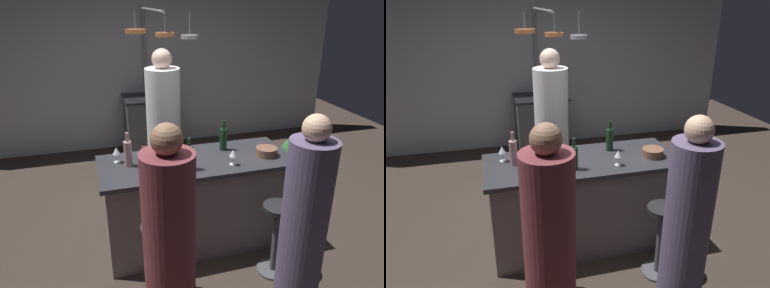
# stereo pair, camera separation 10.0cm
# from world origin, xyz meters

# --- Properties ---
(ground_plane) EXTENTS (9.00, 9.00, 0.00)m
(ground_plane) POSITION_xyz_m (0.00, 0.00, 0.00)
(ground_plane) COLOR #382D26
(back_wall) EXTENTS (6.40, 0.16, 2.60)m
(back_wall) POSITION_xyz_m (0.00, 2.85, 1.30)
(back_wall) COLOR #B2B7BC
(back_wall) RESTS_ON ground_plane
(kitchen_island) EXTENTS (1.80, 0.72, 0.90)m
(kitchen_island) POSITION_xyz_m (0.00, 0.00, 0.45)
(kitchen_island) COLOR slate
(kitchen_island) RESTS_ON ground_plane
(stove_range) EXTENTS (0.80, 0.64, 0.89)m
(stove_range) POSITION_xyz_m (0.00, 2.45, 0.45)
(stove_range) COLOR #47474C
(stove_range) RESTS_ON ground_plane
(chef) EXTENTS (0.38, 0.38, 1.80)m
(chef) POSITION_xyz_m (-0.12, 0.89, 0.84)
(chef) COLOR white
(chef) RESTS_ON ground_plane
(bar_stool_left) EXTENTS (0.28, 0.28, 0.68)m
(bar_stool_left) POSITION_xyz_m (-0.51, -0.62, 0.38)
(bar_stool_left) COLOR #4C4C51
(bar_stool_left) RESTS_ON ground_plane
(guest_left) EXTENTS (0.35, 0.35, 1.64)m
(guest_left) POSITION_xyz_m (-0.50, -1.02, 0.76)
(guest_left) COLOR brown
(guest_left) RESTS_ON ground_plane
(bar_stool_right) EXTENTS (0.28, 0.28, 0.68)m
(bar_stool_right) POSITION_xyz_m (0.53, -0.62, 0.38)
(bar_stool_right) COLOR #4C4C51
(bar_stool_right) RESTS_ON ground_plane
(guest_right) EXTENTS (0.34, 0.34, 1.60)m
(guest_right) POSITION_xyz_m (0.51, -1.01, 0.74)
(guest_right) COLOR #594C6B
(guest_right) RESTS_ON ground_plane
(overhead_pot_rack) EXTENTS (0.88, 1.42, 2.17)m
(overhead_pot_rack) POSITION_xyz_m (0.00, 1.92, 1.67)
(overhead_pot_rack) COLOR gray
(overhead_pot_rack) RESTS_ON ground_plane
(potted_plant) EXTENTS (0.36, 0.36, 0.52)m
(potted_plant) POSITION_xyz_m (1.72, 1.06, 0.30)
(potted_plant) COLOR brown
(potted_plant) RESTS_ON ground_plane
(pepper_mill) EXTENTS (0.05, 0.05, 0.21)m
(pepper_mill) POSITION_xyz_m (-0.49, -0.06, 1.01)
(pepper_mill) COLOR #382319
(pepper_mill) RESTS_ON kitchen_island
(wine_bottle_rose) EXTENTS (0.07, 0.07, 0.31)m
(wine_bottle_rose) POSITION_xyz_m (-0.62, 0.05, 1.02)
(wine_bottle_rose) COLOR #B78C8E
(wine_bottle_rose) RESTS_ON kitchen_island
(wine_bottle_red) EXTENTS (0.07, 0.07, 0.30)m
(wine_bottle_red) POSITION_xyz_m (0.32, 0.16, 1.02)
(wine_bottle_red) COLOR #143319
(wine_bottle_red) RESTS_ON kitchen_island
(wine_bottle_green) EXTENTS (0.07, 0.07, 0.29)m
(wine_bottle_green) POSITION_xyz_m (-0.12, -0.17, 1.01)
(wine_bottle_green) COLOR #193D23
(wine_bottle_green) RESTS_ON kitchen_island
(wine_glass_near_right_guest) EXTENTS (0.07, 0.07, 0.15)m
(wine_glass_near_right_guest) POSITION_xyz_m (-0.71, 0.15, 1.01)
(wine_glass_near_right_guest) COLOR silver
(wine_glass_near_right_guest) RESTS_ON kitchen_island
(wine_glass_by_chef) EXTENTS (0.07, 0.07, 0.15)m
(wine_glass_by_chef) POSITION_xyz_m (0.28, -0.19, 1.01)
(wine_glass_by_chef) COLOR silver
(wine_glass_by_chef) RESTS_ON kitchen_island
(mixing_bowl_wooden) EXTENTS (0.20, 0.20, 0.08)m
(mixing_bowl_wooden) POSITION_xyz_m (0.67, -0.09, 0.94)
(mixing_bowl_wooden) COLOR brown
(mixing_bowl_wooden) RESTS_ON kitchen_island
(mixing_bowl_steel) EXTENTS (0.18, 0.18, 0.06)m
(mixing_bowl_steel) POSITION_xyz_m (-0.25, 0.10, 0.93)
(mixing_bowl_steel) COLOR #B7B7BC
(mixing_bowl_steel) RESTS_ON kitchen_island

